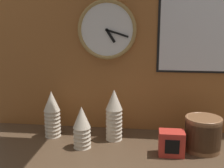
# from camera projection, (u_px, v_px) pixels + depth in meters

# --- Properties ---
(ground_plane) EXTENTS (1.60, 0.56, 0.04)m
(ground_plane) POSITION_uv_depth(u_px,v_px,m) (131.00, 152.00, 1.35)
(ground_plane) COLOR #4C3826
(wall_tiled_back) EXTENTS (1.60, 0.03, 1.05)m
(wall_tiled_back) POSITION_uv_depth(u_px,v_px,m) (135.00, 35.00, 1.49)
(wall_tiled_back) COLOR #A3602D
(wall_tiled_back) RESTS_ON ground_plane
(cup_stack_center) EXTENTS (0.09, 0.09, 0.26)m
(cup_stack_center) POSITION_uv_depth(u_px,v_px,m) (114.00, 115.00, 1.42)
(cup_stack_center) COLOR beige
(cup_stack_center) RESTS_ON ground_plane
(cup_stack_center_left) EXTENTS (0.09, 0.09, 0.20)m
(cup_stack_center_left) POSITION_uv_depth(u_px,v_px,m) (82.00, 127.00, 1.34)
(cup_stack_center_left) COLOR beige
(cup_stack_center_left) RESTS_ON ground_plane
(cup_stack_left) EXTENTS (0.09, 0.09, 0.24)m
(cup_stack_left) POSITION_uv_depth(u_px,v_px,m) (52.00, 114.00, 1.47)
(cup_stack_left) COLOR beige
(cup_stack_left) RESTS_ON ground_plane
(bowl_stack_right) EXTENTS (0.17, 0.17, 0.16)m
(bowl_stack_right) POSITION_uv_depth(u_px,v_px,m) (203.00, 133.00, 1.31)
(bowl_stack_right) COLOR brown
(bowl_stack_right) RESTS_ON ground_plane
(wall_clock) EXTENTS (0.31, 0.03, 0.31)m
(wall_clock) POSITION_uv_depth(u_px,v_px,m) (107.00, 30.00, 1.47)
(wall_clock) COLOR white
(menu_board) EXTENTS (0.40, 0.01, 0.52)m
(menu_board) POSITION_uv_depth(u_px,v_px,m) (197.00, 22.00, 1.42)
(menu_board) COLOR black
(napkin_dispenser) EXTENTS (0.11, 0.08, 0.11)m
(napkin_dispenser) POSITION_uv_depth(u_px,v_px,m) (171.00, 143.00, 1.27)
(napkin_dispenser) COLOR red
(napkin_dispenser) RESTS_ON ground_plane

